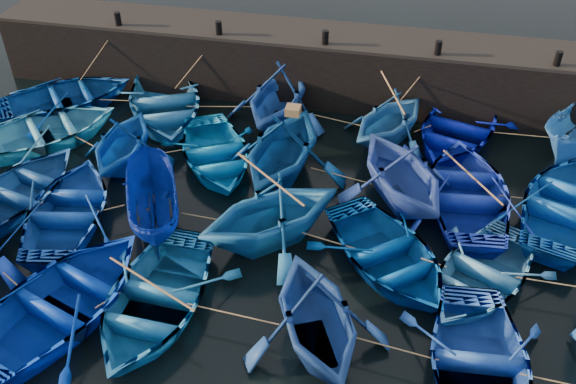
% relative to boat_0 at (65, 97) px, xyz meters
% --- Properties ---
extents(ground, '(120.00, 120.00, 0.00)m').
position_rel_boat_0_xyz_m(ground, '(9.58, -7.36, -0.53)').
color(ground, black).
rests_on(ground, ground).
extents(quay_wall, '(26.00, 2.50, 2.50)m').
position_rel_boat_0_xyz_m(quay_wall, '(9.58, 3.14, 0.72)').
color(quay_wall, black).
rests_on(quay_wall, ground).
extents(quay_top, '(26.00, 2.50, 0.12)m').
position_rel_boat_0_xyz_m(quay_top, '(9.58, 3.14, 2.03)').
color(quay_top, black).
rests_on(quay_top, quay_wall).
extents(bollard_0, '(0.24, 0.24, 0.50)m').
position_rel_boat_0_xyz_m(bollard_0, '(1.58, 2.24, 2.34)').
color(bollard_0, black).
rests_on(bollard_0, quay_top).
extents(bollard_1, '(0.24, 0.24, 0.50)m').
position_rel_boat_0_xyz_m(bollard_1, '(5.58, 2.24, 2.34)').
color(bollard_1, black).
rests_on(bollard_1, quay_top).
extents(bollard_2, '(0.24, 0.24, 0.50)m').
position_rel_boat_0_xyz_m(bollard_2, '(9.58, 2.24, 2.34)').
color(bollard_2, black).
rests_on(bollard_2, quay_top).
extents(bollard_3, '(0.24, 0.24, 0.50)m').
position_rel_boat_0_xyz_m(bollard_3, '(13.58, 2.24, 2.34)').
color(bollard_3, black).
rests_on(bollard_3, quay_top).
extents(bollard_4, '(0.24, 0.24, 0.50)m').
position_rel_boat_0_xyz_m(bollard_4, '(17.58, 2.24, 2.34)').
color(bollard_4, black).
rests_on(bollard_4, quay_top).
extents(boat_0, '(6.27, 6.09, 1.06)m').
position_rel_boat_0_xyz_m(boat_0, '(0.00, 0.00, 0.00)').
color(boat_0, navy).
rests_on(boat_0, ground).
extents(boat_1, '(6.06, 6.81, 1.17)m').
position_rel_boat_0_xyz_m(boat_1, '(3.88, 0.29, 0.05)').
color(boat_1, '#2166A4').
rests_on(boat_1, ground).
extents(boat_2, '(4.25, 4.78, 2.31)m').
position_rel_boat_0_xyz_m(boat_2, '(8.13, 0.79, 0.62)').
color(boat_2, '#194690').
rests_on(boat_2, ground).
extents(boat_3, '(4.73, 4.92, 2.00)m').
position_rel_boat_0_xyz_m(boat_3, '(12.23, 0.29, 0.47)').
color(boat_3, '#2362A5').
rests_on(boat_3, ground).
extents(boat_4, '(5.07, 6.05, 1.08)m').
position_rel_boat_0_xyz_m(boat_4, '(14.59, 0.83, 0.01)').
color(boat_4, '#020FA6').
rests_on(boat_4, ground).
extents(boat_6, '(6.22, 6.19, 1.06)m').
position_rel_boat_0_xyz_m(boat_6, '(0.46, -2.31, 0.00)').
color(boat_6, '#3386D0').
rests_on(boat_6, ground).
extents(boat_7, '(3.35, 3.84, 1.96)m').
position_rel_boat_0_xyz_m(boat_7, '(3.74, -3.01, 0.45)').
color(boat_7, '#0844A0').
rests_on(boat_7, ground).
extents(boat_8, '(5.12, 5.68, 0.97)m').
position_rel_boat_0_xyz_m(boat_8, '(6.68, -2.34, -0.05)').
color(boat_8, blue).
rests_on(boat_8, ground).
extents(boat_9, '(4.70, 5.26, 2.49)m').
position_rel_boat_0_xyz_m(boat_9, '(9.09, -2.58, 0.72)').
color(boat_9, navy).
rests_on(boat_9, ground).
extents(boat_10, '(5.61, 5.81, 2.35)m').
position_rel_boat_0_xyz_m(boat_10, '(12.90, -3.02, 0.64)').
color(boat_10, '#2A4AA6').
rests_on(boat_10, ground).
extents(boat_11, '(4.36, 5.71, 1.11)m').
position_rel_boat_0_xyz_m(boat_11, '(14.96, -2.78, 0.02)').
color(boat_11, '#1128A0').
rests_on(boat_11, ground).
extents(boat_12, '(5.36, 6.33, 1.12)m').
position_rel_boat_0_xyz_m(boat_12, '(17.91, -2.76, 0.03)').
color(boat_12, blue).
rests_on(boat_12, ground).
extents(boat_13, '(4.36, 5.36, 0.98)m').
position_rel_boat_0_xyz_m(boat_13, '(1.40, -5.54, -0.04)').
color(boat_13, navy).
rests_on(boat_13, ground).
extents(boat_14, '(4.30, 5.38, 1.00)m').
position_rel_boat_0_xyz_m(boat_14, '(3.31, -6.09, -0.03)').
color(boat_14, '#0C3D9C').
rests_on(boat_14, ground).
extents(boat_15, '(3.07, 4.31, 1.56)m').
position_rel_boat_0_xyz_m(boat_15, '(5.78, -5.62, 0.25)').
color(boat_15, navy).
rests_on(boat_15, ground).
extents(boat_16, '(5.78, 5.72, 2.30)m').
position_rel_boat_0_xyz_m(boat_16, '(9.40, -5.72, 0.62)').
color(boat_16, '#145D9E').
rests_on(boat_16, ground).
extents(boat_17, '(5.68, 5.88, 0.99)m').
position_rel_boat_0_xyz_m(boat_17, '(12.79, -6.07, -0.03)').
color(boat_17, '#003F8C').
rests_on(boat_17, ground).
extents(boat_18, '(4.90, 5.46, 0.93)m').
position_rel_boat_0_xyz_m(boat_18, '(15.26, -6.26, -0.06)').
color(boat_18, '#347BCE').
rests_on(boat_18, ground).
extents(boat_21, '(5.54, 6.50, 1.14)m').
position_rel_boat_0_xyz_m(boat_21, '(4.92, -9.58, 0.04)').
color(boat_21, '#0028A6').
rests_on(boat_21, ground).
extents(boat_22, '(3.86, 5.26, 1.06)m').
position_rel_boat_0_xyz_m(boat_22, '(7.12, -8.96, 0.00)').
color(boat_22, '#1A6CBA').
rests_on(boat_22, ground).
extents(boat_23, '(5.06, 5.33, 2.20)m').
position_rel_boat_0_xyz_m(boat_23, '(11.32, -9.13, 0.57)').
color(boat_23, navy).
rests_on(boat_23, ground).
extents(boat_24, '(3.90, 5.17, 1.02)m').
position_rel_boat_0_xyz_m(boat_24, '(15.15, -9.39, -0.02)').
color(boat_24, blue).
rests_on(boat_24, ground).
extents(wooden_crate, '(0.44, 0.44, 0.26)m').
position_rel_boat_0_xyz_m(wooden_crate, '(9.39, -2.58, 2.09)').
color(wooden_crate, olive).
rests_on(wooden_crate, boat_9).
extents(mooring_ropes, '(18.84, 11.76, 2.10)m').
position_rel_boat_0_xyz_m(mooring_ropes, '(9.62, -2.30, 0.34)').
color(mooring_ropes, tan).
rests_on(mooring_ropes, ground).
extents(loose_oars, '(10.10, 11.34, 1.30)m').
position_rel_boat_0_xyz_m(loose_oars, '(10.93, -4.29, 1.12)').
color(loose_oars, '#99724C').
rests_on(loose_oars, ground).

